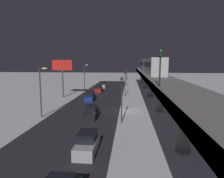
% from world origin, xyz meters
% --- Properties ---
extents(ground_plane, '(240.00, 240.00, 0.00)m').
position_xyz_m(ground_plane, '(0.00, 0.00, 0.00)').
color(ground_plane, white).
extents(avenue_asphalt, '(11.00, 106.31, 0.01)m').
position_xyz_m(avenue_asphalt, '(6.38, 0.00, 0.00)').
color(avenue_asphalt, '#28282D').
rests_on(avenue_asphalt, ground_plane).
extents(elevated_railway, '(5.00, 106.31, 5.84)m').
position_xyz_m(elevated_railway, '(-5.82, 0.00, 5.05)').
color(elevated_railway, gray).
rests_on(elevated_railway, ground_plane).
extents(subway_train, '(2.94, 36.87, 3.40)m').
position_xyz_m(subway_train, '(-5.91, -19.26, 7.62)').
color(subway_train, '#B7BABF').
rests_on(subway_train, elevated_railway).
extents(rail_signal, '(0.36, 0.41, 4.00)m').
position_xyz_m(rail_signal, '(-3.96, 12.31, 8.57)').
color(rail_signal, black).
rests_on(rail_signal, elevated_railway).
extents(sedan_blue, '(1.91, 4.04, 1.97)m').
position_xyz_m(sedan_blue, '(7.78, -8.72, 0.78)').
color(sedan_blue, navy).
rests_on(sedan_blue, ground_plane).
extents(sedan_silver, '(1.80, 4.53, 1.97)m').
position_xyz_m(sedan_silver, '(3.18, 16.08, 0.80)').
color(sedan_silver, '#B2B2B7').
rests_on(sedan_silver, ground_plane).
extents(sedan_black, '(1.80, 4.12, 1.97)m').
position_xyz_m(sedan_black, '(4.98, 4.75, 0.80)').
color(sedan_black, black).
rests_on(sedan_black, ground_plane).
extents(sedan_red, '(1.80, 4.04, 1.97)m').
position_xyz_m(sedan_red, '(7.78, -21.37, 0.80)').
color(sedan_red, '#A51E1E').
rests_on(sedan_red, ground_plane).
extents(sedan_silver_2, '(1.80, 4.48, 1.97)m').
position_xyz_m(sedan_silver_2, '(7.78, -30.81, 0.80)').
color(sedan_silver_2, '#B2B2B7').
rests_on(sedan_silver_2, ground_plane).
extents(traffic_light_near, '(0.32, 0.44, 6.40)m').
position_xyz_m(traffic_light_near, '(0.28, 6.83, 4.20)').
color(traffic_light_near, '#2D2D2D').
rests_on(traffic_light_near, ground_plane).
extents(traffic_light_mid, '(0.32, 0.44, 6.40)m').
position_xyz_m(traffic_light_mid, '(0.28, -14.87, 4.20)').
color(traffic_light_mid, '#2D2D2D').
rests_on(traffic_light_mid, ground_plane).
extents(traffic_light_far, '(0.32, 0.44, 6.40)m').
position_xyz_m(traffic_light_far, '(0.28, -36.57, 4.20)').
color(traffic_light_far, '#2D2D2D').
rests_on(traffic_light_far, ground_plane).
extents(traffic_light_distant, '(0.32, 0.44, 6.40)m').
position_xyz_m(traffic_light_distant, '(0.28, -58.27, 4.20)').
color(traffic_light_distant, '#2D2D2D').
rests_on(traffic_light_distant, ground_plane).
extents(commercial_billboard, '(4.80, 0.36, 8.90)m').
position_xyz_m(commercial_billboard, '(15.02, -12.21, 6.83)').
color(commercial_billboard, '#4C4C51').
rests_on(commercial_billboard, ground_plane).
extents(street_lamp_near, '(1.35, 0.44, 7.65)m').
position_xyz_m(street_lamp_near, '(12.45, 5.00, 4.81)').
color(street_lamp_near, '#38383D').
rests_on(street_lamp_near, ground_plane).
extents(street_lamp_far, '(1.35, 0.44, 7.65)m').
position_xyz_m(street_lamp_far, '(12.45, -25.00, 4.81)').
color(street_lamp_far, '#38383D').
rests_on(street_lamp_far, ground_plane).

